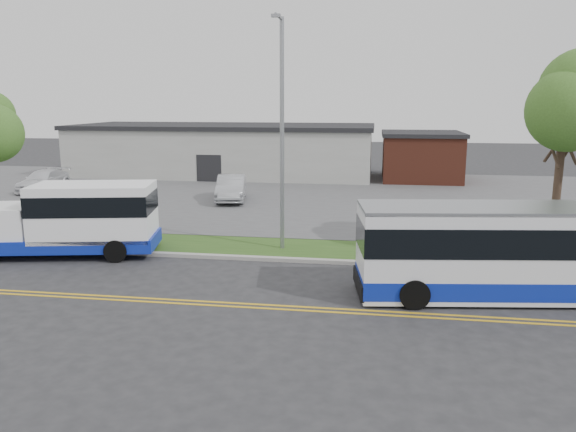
% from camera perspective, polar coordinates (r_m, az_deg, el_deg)
% --- Properties ---
extents(ground, '(140.00, 140.00, 0.00)m').
position_cam_1_polar(ground, '(22.33, -9.42, -4.97)').
color(ground, '#28282B').
rests_on(ground, ground).
extents(lane_line_north, '(70.00, 0.12, 0.01)m').
position_cam_1_polar(lane_line_north, '(18.89, -13.07, -8.20)').
color(lane_line_north, gold).
rests_on(lane_line_north, ground).
extents(lane_line_south, '(70.00, 0.12, 0.01)m').
position_cam_1_polar(lane_line_south, '(18.63, -13.42, -8.50)').
color(lane_line_south, gold).
rests_on(lane_line_south, ground).
extents(curb, '(80.00, 0.30, 0.15)m').
position_cam_1_polar(curb, '(23.31, -8.59, -4.04)').
color(curb, '#9E9B93').
rests_on(curb, ground).
extents(verge, '(80.00, 3.30, 0.10)m').
position_cam_1_polar(verge, '(24.98, -7.36, -3.01)').
color(verge, '#2A4A18').
rests_on(verge, ground).
extents(parking_lot, '(80.00, 25.00, 0.10)m').
position_cam_1_polar(parking_lot, '(38.43, -1.55, 2.22)').
color(parking_lot, '#4C4C4F').
rests_on(parking_lot, ground).
extents(commercial_building, '(25.40, 10.40, 4.35)m').
position_cam_1_polar(commercial_building, '(49.18, -6.39, 6.71)').
color(commercial_building, '#9E9E99').
rests_on(commercial_building, ground).
extents(brick_wing, '(6.30, 7.30, 3.90)m').
position_cam_1_polar(brick_wing, '(46.65, 13.35, 5.94)').
color(brick_wing, brown).
rests_on(brick_wing, ground).
extents(tree_east, '(5.20, 5.20, 8.33)m').
position_cam_1_polar(tree_east, '(24.38, 26.36, 10.18)').
color(tree_east, '#35221C').
rests_on(tree_east, verge).
extents(streetlight_near, '(0.35, 1.53, 9.50)m').
position_cam_1_polar(streetlight_near, '(23.37, -0.64, 8.96)').
color(streetlight_near, gray).
rests_on(streetlight_near, verge).
extents(shuttle_bus, '(8.09, 3.97, 2.98)m').
position_cam_1_polar(shuttle_bus, '(24.75, -20.76, -0.14)').
color(shuttle_bus, '#0E249F').
rests_on(shuttle_bus, ground).
extents(transit_bus, '(11.15, 3.94, 3.03)m').
position_cam_1_polar(transit_bus, '(19.74, 23.14, -3.36)').
color(transit_bus, white).
rests_on(transit_bus, ground).
extents(pedestrian, '(0.83, 0.80, 1.92)m').
position_cam_1_polar(pedestrian, '(25.00, -15.55, -0.96)').
color(pedestrian, black).
rests_on(pedestrian, verge).
extents(parked_car_a, '(2.59, 5.12, 1.61)m').
position_cam_1_polar(parked_car_a, '(35.79, -5.79, 2.85)').
color(parked_car_a, '#AAACB1').
rests_on(parked_car_a, parking_lot).
extents(parked_car_b, '(2.24, 5.04, 1.44)m').
position_cam_1_polar(parked_car_b, '(43.12, -23.59, 3.31)').
color(parked_car_b, white).
rests_on(parked_car_b, parking_lot).
extents(grocery_bag_left, '(0.32, 0.32, 0.32)m').
position_cam_1_polar(grocery_bag_left, '(25.08, -16.31, -2.83)').
color(grocery_bag_left, white).
rests_on(grocery_bag_left, verge).
extents(grocery_bag_right, '(0.32, 0.32, 0.32)m').
position_cam_1_polar(grocery_bag_right, '(25.28, -14.60, -2.63)').
color(grocery_bag_right, white).
rests_on(grocery_bag_right, verge).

